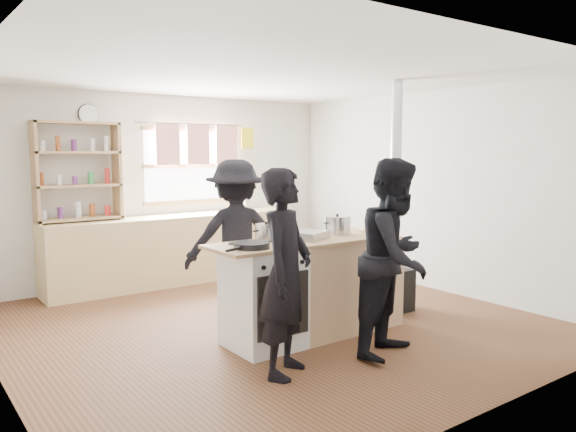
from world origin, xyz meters
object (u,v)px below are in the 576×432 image
(bread_board, at_px, (376,227))
(flue_heater, at_px, (394,252))
(skillet_greens, at_px, (252,245))
(stockpot_stove, at_px, (266,232))
(person_far, at_px, (236,239))
(person_near_left, at_px, (286,273))
(roast_tray, at_px, (309,235))
(stockpot_counter, at_px, (337,225))
(thermos, at_px, (247,199))
(person_near_right, at_px, (396,257))
(cooking_island, at_px, (315,286))

(bread_board, xyz_separation_m, flue_heater, (0.42, 0.15, -0.32))
(skillet_greens, height_order, stockpot_stove, stockpot_stove)
(person_far, bearing_deg, bread_board, 158.62)
(skillet_greens, distance_m, person_near_left, 0.54)
(roast_tray, distance_m, stockpot_counter, 0.44)
(stockpot_stove, relative_size, bread_board, 0.75)
(thermos, height_order, person_near_right, person_near_right)
(thermos, height_order, skillet_greens, thermos)
(person_near_left, bearing_deg, stockpot_counter, -2.89)
(bread_board, xyz_separation_m, person_near_left, (-1.58, -0.60, -0.17))
(stockpot_stove, xyz_separation_m, stockpot_counter, (0.80, -0.08, 0.01))
(stockpot_stove, relative_size, person_near_right, 0.12)
(skillet_greens, height_order, bread_board, bread_board)
(cooking_island, height_order, flue_heater, flue_heater)
(cooking_island, distance_m, roast_tray, 0.51)
(flue_heater, height_order, person_near_right, flue_heater)
(bread_board, distance_m, person_far, 1.47)
(stockpot_counter, height_order, person_near_right, person_near_right)
(bread_board, xyz_separation_m, person_near_right, (-0.56, -0.79, -0.14))
(roast_tray, distance_m, flue_heater, 1.32)
(stockpot_counter, distance_m, person_far, 1.10)
(skillet_greens, relative_size, person_near_left, 0.24)
(thermos, xyz_separation_m, person_near_right, (-0.75, -3.58, -0.22))
(thermos, xyz_separation_m, flue_heater, (0.24, -2.64, -0.41))
(bread_board, bearing_deg, stockpot_counter, 165.52)
(person_far, bearing_deg, skillet_greens, 86.77)
(thermos, height_order, stockpot_counter, thermos)
(person_near_left, bearing_deg, cooking_island, 3.27)
(bread_board, bearing_deg, skillet_greens, -177.11)
(bread_board, height_order, person_far, person_far)
(flue_heater, bearing_deg, cooking_island, -174.05)
(roast_tray, bearing_deg, stockpot_stove, 157.10)
(thermos, height_order, stockpot_stove, thermos)
(person_near_left, xyz_separation_m, person_near_right, (1.02, -0.19, 0.03))
(roast_tray, relative_size, stockpot_counter, 1.62)
(cooking_island, bearing_deg, person_near_left, -142.18)
(stockpot_stove, bearing_deg, person_near_left, -114.08)
(cooking_island, xyz_separation_m, person_near_left, (-0.79, -0.62, 0.34))
(thermos, distance_m, flue_heater, 2.69)
(stockpot_counter, bearing_deg, roast_tray, -169.56)
(stockpot_counter, bearing_deg, person_far, 126.37)
(cooking_island, distance_m, skillet_greens, 0.92)
(skillet_greens, relative_size, person_near_right, 0.23)
(cooking_island, relative_size, skillet_greens, 4.99)
(cooking_island, bearing_deg, stockpot_stove, 158.97)
(stockpot_stove, relative_size, person_near_left, 0.13)
(person_near_left, bearing_deg, roast_tray, 6.51)
(roast_tray, bearing_deg, skillet_greens, -170.98)
(thermos, height_order, flue_heater, flue_heater)
(thermos, relative_size, stockpot_stove, 1.57)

